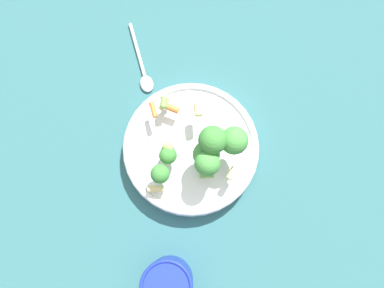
% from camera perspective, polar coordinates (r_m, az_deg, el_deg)
% --- Properties ---
extents(ground_plane, '(3.00, 3.00, 0.00)m').
position_cam_1_polar(ground_plane, '(0.72, -0.00, -1.06)').
color(ground_plane, '#2D6066').
extents(bowl, '(0.25, 0.25, 0.04)m').
position_cam_1_polar(bowl, '(0.70, -0.00, -0.67)').
color(bowl, silver).
rests_on(bowl, ground_plane).
extents(pasta_salad, '(0.17, 0.17, 0.10)m').
position_cam_1_polar(pasta_salad, '(0.62, 2.36, -0.88)').
color(pasta_salad, '#8CB766').
rests_on(pasta_salad, bowl).
extents(cup, '(0.08, 0.08, 0.10)m').
position_cam_1_polar(cup, '(0.66, -3.50, -20.41)').
color(cup, '#192DAD').
rests_on(cup, ground_plane).
extents(spoon, '(0.16, 0.06, 0.01)m').
position_cam_1_polar(spoon, '(0.77, -7.33, 11.09)').
color(spoon, silver).
rests_on(spoon, ground_plane).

